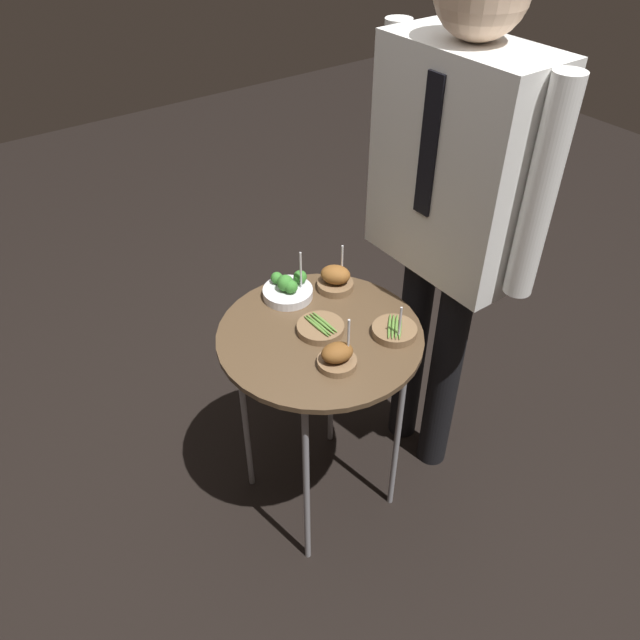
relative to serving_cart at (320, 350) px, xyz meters
name	(u,v)px	position (x,y,z in m)	size (l,w,h in m)	color
ground_plane	(320,491)	(0.00, 0.00, -0.71)	(8.00, 8.00, 0.00)	black
serving_cart	(320,350)	(0.00, 0.00, 0.00)	(0.61, 0.61, 0.77)	brown
bowl_roast_front_left	(337,357)	(0.14, -0.04, 0.10)	(0.11, 0.11, 0.16)	brown
bowl_asparagus_back_right	(321,328)	(-0.01, 0.01, 0.08)	(0.14, 0.14, 0.03)	brown
bowl_asparagus_mid_left	(394,330)	(0.13, 0.17, 0.08)	(0.13, 0.13, 0.13)	brown
bowl_broccoli_mid_right	(288,289)	(-0.21, 0.03, 0.09)	(0.16, 0.16, 0.16)	silver
bowl_roast_center	(335,279)	(-0.15, 0.17, 0.10)	(0.12, 0.12, 0.15)	brown
waiter_figure	(453,190)	(0.03, 0.46, 0.41)	(0.65, 0.24, 1.76)	black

